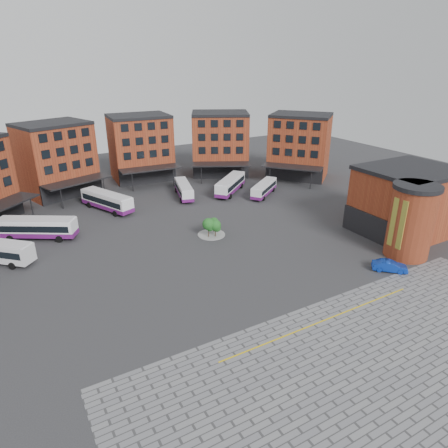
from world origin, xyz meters
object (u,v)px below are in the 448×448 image
bus_f (264,188)px  blue_car (390,266)px  bus_b (37,228)px  bus_d (184,189)px  tree_island (212,226)px  bus_e (230,184)px  bus_c (107,201)px

bus_f → blue_car: bearing=-41.9°
bus_b → bus_d: (28.32, 7.33, -0.27)m
bus_b → bus_d: bearing=-44.4°
tree_island → blue_car: tree_island is taller
tree_island → bus_d: bearing=78.5°
bus_d → bus_e: (9.61, -2.34, 0.21)m
bus_e → bus_f: bus_e is taller
tree_island → bus_b: size_ratio=0.38×
bus_e → blue_car: size_ratio=2.36×
bus_c → blue_car: bus_c is taller
bus_d → bus_f: bus_d is taller
bus_c → bus_e: bus_c is taller
bus_d → tree_island: bearing=-86.7°
bus_c → bus_e: 25.27m
tree_island → bus_f: (18.79, 12.75, -0.28)m
bus_c → blue_car: bearing=-81.0°
tree_island → blue_car: (15.22, -21.60, -1.04)m
bus_d → bus_c: bearing=-165.3°
tree_island → bus_d: (4.08, 20.03, -0.22)m
bus_c → bus_d: size_ratio=1.14×
tree_island → bus_e: (13.69, 17.69, -0.01)m
bus_d → blue_car: bearing=-60.2°
tree_island → bus_c: (-11.48, 20.07, 0.04)m
bus_b → bus_f: bus_b is taller
bus_f → tree_island: bearing=-91.9°
bus_e → bus_c: bearing=-135.8°
bus_b → bus_c: size_ratio=0.98×
tree_island → bus_b: 27.36m
bus_c → bus_d: bearing=-23.8°
tree_island → bus_b: bearing=152.3°
bus_b → bus_f: (43.02, 0.05, -0.34)m
bus_c → bus_e: (25.16, -2.38, -0.04)m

